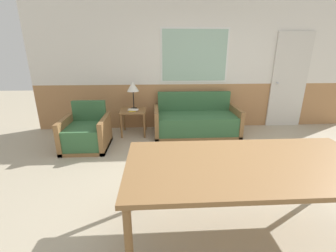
% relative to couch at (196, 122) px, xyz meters
% --- Properties ---
extents(ground_plane, '(16.00, 16.00, 0.00)m').
position_rel_couch_xyz_m(ground_plane, '(0.11, -2.12, -0.26)').
color(ground_plane, '#B2A58C').
extents(wall_back, '(7.20, 0.09, 2.70)m').
position_rel_couch_xyz_m(wall_back, '(0.11, 0.51, 1.10)').
color(wall_back, '#AD7A4C').
rests_on(wall_back, ground_plane).
extents(couch, '(1.76, 0.83, 0.85)m').
position_rel_couch_xyz_m(couch, '(0.00, 0.00, 0.00)').
color(couch, olive).
rests_on(couch, ground_plane).
extents(armchair, '(0.78, 0.80, 0.81)m').
position_rel_couch_xyz_m(armchair, '(-2.12, -0.60, -0.01)').
color(armchair, olive).
rests_on(armchair, ground_plane).
extents(side_table, '(0.53, 0.53, 0.53)m').
position_rel_couch_xyz_m(side_table, '(-1.32, 0.07, 0.18)').
color(side_table, olive).
rests_on(side_table, ground_plane).
extents(table_lamp, '(0.25, 0.25, 0.57)m').
position_rel_couch_xyz_m(table_lamp, '(-1.31, 0.17, 0.72)').
color(table_lamp, black).
rests_on(table_lamp, side_table).
extents(book_stack, '(0.22, 0.17, 0.04)m').
position_rel_couch_xyz_m(book_stack, '(-1.32, -0.01, 0.28)').
color(book_stack, gold).
rests_on(book_stack, side_table).
extents(dining_table, '(2.20, 1.04, 0.78)m').
position_rel_couch_xyz_m(dining_table, '(-0.02, -2.80, 0.46)').
color(dining_table, olive).
rests_on(dining_table, ground_plane).
extents(entry_door, '(0.81, 0.09, 2.09)m').
position_rel_couch_xyz_m(entry_door, '(2.18, 0.46, 0.78)').
color(entry_door, silver).
rests_on(entry_door, ground_plane).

